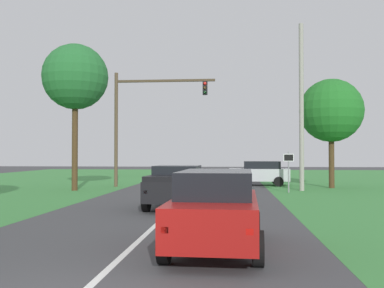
{
  "coord_description": "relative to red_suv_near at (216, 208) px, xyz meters",
  "views": [
    {
      "loc": [
        2.4,
        -6.59,
        2.24
      ],
      "look_at": [
        0.05,
        19.62,
        2.84
      ],
      "focal_mm": 41.74,
      "sensor_mm": 36.0,
      "label": 1
    }
  ],
  "objects": [
    {
      "name": "ground_plane",
      "position": [
        -2.02,
        9.05,
        -0.97
      ],
      "size": [
        120.0,
        120.0,
        0.0
      ],
      "primitive_type": "plane",
      "color": "#424244"
    },
    {
      "name": "lane_centre_stripe",
      "position": [
        -2.02,
        -1.95,
        -0.97
      ],
      "size": [
        0.16,
        43.99,
        0.01
      ],
      "primitive_type": "cube",
      "color": "white",
      "rests_on": "ground_plane"
    },
    {
      "name": "red_suv_near",
      "position": [
        0.0,
        0.0,
        0.0
      ],
      "size": [
        2.24,
        4.79,
        1.84
      ],
      "color": "#9E1411",
      "rests_on": "ground_plane"
    },
    {
      "name": "pickup_truck_lead",
      "position": [
        -1.86,
        7.9,
        -0.05
      ],
      "size": [
        2.44,
        4.93,
        1.77
      ],
      "color": "black",
      "rests_on": "ground_plane"
    },
    {
      "name": "traffic_light",
      "position": [
        -5.85,
        19.64,
        4.18
      ],
      "size": [
        6.97,
        0.4,
        7.88
      ],
      "color": "brown",
      "rests_on": "ground_plane"
    },
    {
      "name": "keep_moving_sign",
      "position": [
        3.67,
        15.85,
        0.56
      ],
      "size": [
        0.6,
        0.09,
        2.39
      ],
      "color": "gray",
      "rests_on": "ground_plane"
    },
    {
      "name": "oak_tree_right",
      "position": [
        6.96,
        19.72,
        4.15
      ],
      "size": [
        4.19,
        4.19,
        7.24
      ],
      "color": "#4C351E",
      "rests_on": "ground_plane"
    },
    {
      "name": "crossing_suv_far",
      "position": [
        2.34,
        21.68,
        -0.06
      ],
      "size": [
        4.24,
        2.22,
        1.74
      ],
      "color": "silver",
      "rests_on": "ground_plane"
    },
    {
      "name": "utility_pole_right",
      "position": [
        4.65,
        17.29,
        4.18
      ],
      "size": [
        0.28,
        0.28,
        10.3
      ],
      "primitive_type": "cylinder",
      "color": "#9E998E",
      "rests_on": "ground_plane"
    },
    {
      "name": "extra_tree_1",
      "position": [
        -9.28,
        16.2,
        6.02
      ],
      "size": [
        4.05,
        4.05,
        9.06
      ],
      "color": "#4C351E",
      "rests_on": "ground_plane"
    }
  ]
}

